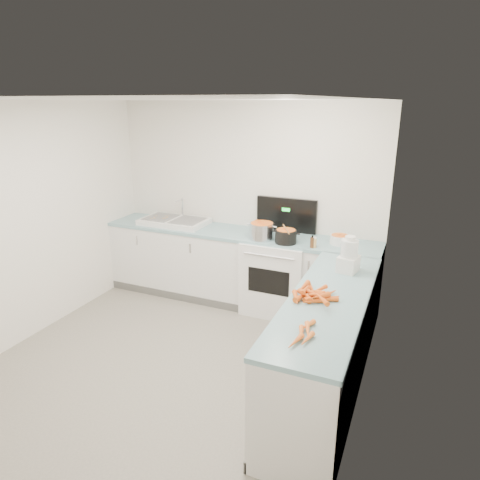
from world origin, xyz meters
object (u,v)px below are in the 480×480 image
at_px(food_processor, 349,256).
at_px(mixing_bowl, 340,240).
at_px(sink, 174,221).
at_px(stove, 277,274).
at_px(extract_bottle, 312,243).
at_px(steel_pot, 262,232).
at_px(spice_jar, 314,243).
at_px(black_pot, 286,237).

bearing_deg(food_processor, mixing_bowl, 106.02).
distance_m(sink, food_processor, 2.52).
bearing_deg(sink, stove, -0.62).
bearing_deg(extract_bottle, steel_pot, 172.75).
xyz_separation_m(steel_pot, extract_bottle, (0.63, -0.08, -0.03)).
height_order(extract_bottle, food_processor, food_processor).
distance_m(steel_pot, spice_jar, 0.64).
distance_m(sink, extract_bottle, 1.92).
distance_m(steel_pot, mixing_bowl, 0.90).
distance_m(mixing_bowl, food_processor, 0.84).
xyz_separation_m(stove, food_processor, (0.94, -0.76, 0.62)).
height_order(mixing_bowl, spice_jar, same).
bearing_deg(sink, food_processor, -17.90).
bearing_deg(mixing_bowl, black_pot, -160.14).
relative_size(stove, food_processor, 3.88).
bearing_deg(sink, extract_bottle, -6.79).
bearing_deg(black_pot, food_processor, -36.37).
height_order(stove, black_pot, stove).
distance_m(extract_bottle, spice_jar, 0.02).
relative_size(steel_pot, black_pot, 1.19).
bearing_deg(food_processor, sink, 162.10).
distance_m(steel_pot, food_processor, 1.27).
bearing_deg(spice_jar, steel_pot, 174.43).
height_order(black_pot, extract_bottle, black_pot).
relative_size(extract_bottle, food_processor, 0.34).
bearing_deg(spice_jar, black_pot, 175.11).
bearing_deg(sink, mixing_bowl, 0.68).
distance_m(black_pot, mixing_bowl, 0.61).
xyz_separation_m(black_pot, food_processor, (0.80, -0.59, 0.08)).
height_order(mixing_bowl, extract_bottle, extract_bottle).
height_order(stove, steel_pot, stove).
distance_m(stove, spice_jar, 0.73).
xyz_separation_m(sink, black_pot, (1.59, -0.18, 0.03)).
relative_size(steel_pot, food_processor, 0.83).
height_order(stove, sink, stove).
bearing_deg(stove, spice_jar, -22.31).
height_order(extract_bottle, spice_jar, extract_bottle).
xyz_separation_m(steel_pot, food_processor, (1.11, -0.63, 0.06)).
relative_size(sink, food_processor, 2.45).
bearing_deg(stove, extract_bottle, -24.73).
relative_size(stove, steel_pot, 4.67).
relative_size(black_pot, mixing_bowl, 1.10).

